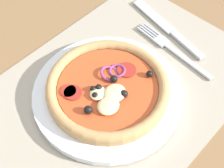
{
  "coord_description": "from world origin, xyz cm",
  "views": [
    {
      "loc": [
        -24.59,
        -22.55,
        47.65
      ],
      "look_at": [
        -0.46,
        0.0,
        2.81
      ],
      "focal_mm": 53.29,
      "sensor_mm": 36.0,
      "label": 1
    }
  ],
  "objects_px": {
    "plate": "(109,95)",
    "pizza": "(109,89)",
    "fork": "(170,48)",
    "knife": "(167,27)"
  },
  "relations": [
    {
      "from": "fork",
      "to": "knife",
      "type": "bearing_deg",
      "value": -40.31
    },
    {
      "from": "pizza",
      "to": "plate",
      "type": "bearing_deg",
      "value": 36.86
    },
    {
      "from": "knife",
      "to": "plate",
      "type": "bearing_deg",
      "value": 110.3
    },
    {
      "from": "fork",
      "to": "plate",
      "type": "bearing_deg",
      "value": 92.47
    },
    {
      "from": "pizza",
      "to": "knife",
      "type": "xyz_separation_m",
      "value": [
        0.2,
        0.03,
        -0.02
      ]
    },
    {
      "from": "pizza",
      "to": "fork",
      "type": "distance_m",
      "value": 0.16
    },
    {
      "from": "plate",
      "to": "pizza",
      "type": "relative_size",
      "value": 1.24
    },
    {
      "from": "plate",
      "to": "pizza",
      "type": "bearing_deg",
      "value": -143.14
    },
    {
      "from": "fork",
      "to": "knife",
      "type": "relative_size",
      "value": 0.91
    },
    {
      "from": "plate",
      "to": "fork",
      "type": "bearing_deg",
      "value": -2.88
    }
  ]
}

